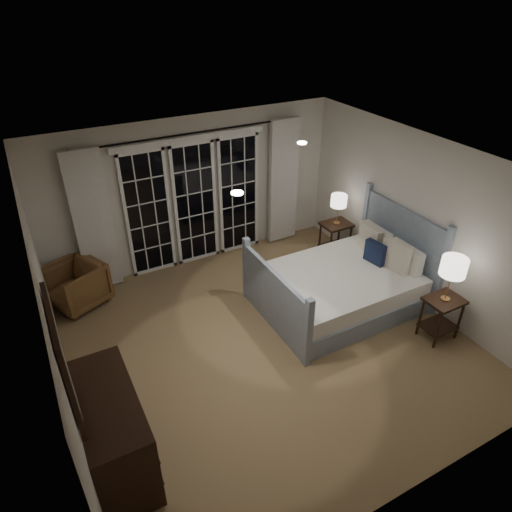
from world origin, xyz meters
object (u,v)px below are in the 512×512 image
nightstand_left (442,312)px  dresser (113,432)px  lamp_right (339,201)px  bed (342,285)px  nightstand_right (335,235)px  armchair (76,285)px  lamp_left (454,267)px

nightstand_left → dresser: dresser is taller
lamp_right → dresser: lamp_right is taller
bed → lamp_right: (0.74, 1.18, 0.73)m
dresser → nightstand_right: bearing=27.4°
nightstand_right → dresser: (-4.38, -2.27, 0.05)m
bed → armchair: (-3.51, 1.87, 0.01)m
nightstand_left → nightstand_right: size_ratio=0.98×
nightstand_left → dresser: (-4.35, 0.14, 0.06)m
bed → lamp_right: bearing=58.0°
bed → nightstand_right: bearing=58.0°
nightstand_left → lamp_left: (-0.00, 0.00, 0.72)m
armchair → dresser: 2.97m
armchair → nightstand_left: bearing=29.6°
dresser → nightstand_left: bearing=-1.9°
dresser → lamp_left: bearing=-1.9°
lamp_right → lamp_left: bearing=-90.7°
nightstand_right → dresser: bearing=-152.6°
nightstand_left → lamp_right: lamp_right is taller
nightstand_right → armchair: armchair is taller
lamp_left → lamp_right: (0.03, 2.41, -0.08)m
lamp_left → dresser: lamp_left is taller
nightstand_right → dresser: size_ratio=0.49×
lamp_right → armchair: 4.37m
bed → lamp_left: 1.63m
lamp_left → armchair: (-4.22, 3.10, -0.80)m
lamp_left → dresser: size_ratio=0.48×
bed → dresser: size_ratio=1.73×
lamp_left → nightstand_right: bearing=89.3°
nightstand_right → armchair: bearing=170.8°
nightstand_right → lamp_left: size_ratio=1.02×
nightstand_left → nightstand_right: bearing=89.3°
lamp_left → lamp_right: 2.41m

